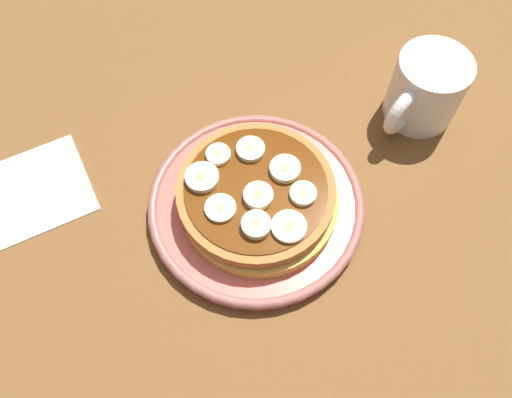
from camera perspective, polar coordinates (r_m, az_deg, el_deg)
name	(u,v)px	position (r cm, az deg, el deg)	size (l,w,h in cm)	color
ground_plane	(256,215)	(57.96, 0.00, -1.77)	(140.00, 140.00, 3.00)	brown
plate	(256,205)	(55.72, 0.00, -0.63)	(23.30, 23.30, 1.86)	#CC594C
pancake_stack	(259,198)	(53.66, 0.32, 0.07)	(17.31, 16.56, 3.23)	gold
banana_slice_0	(258,196)	(51.59, 0.25, 0.34)	(3.03, 3.03, 0.99)	#F0E6BA
banana_slice_1	(303,194)	(52.01, 5.22, 0.56)	(2.74, 2.74, 0.82)	#F0EFBD
banana_slice_2	(220,208)	(51.24, -3.95, -1.05)	(3.16, 3.16, 0.68)	#FAE0BB
banana_slice_3	(256,225)	(50.11, 0.02, -2.90)	(2.95, 2.95, 1.06)	#FDF3C2
banana_slice_4	(250,149)	(54.54, -0.61, 5.49)	(3.04, 3.04, 0.84)	#EDE6C2
banana_slice_5	(202,178)	(52.95, -5.97, 2.36)	(3.49, 3.49, 0.93)	#F9E4BE
banana_slice_6	(289,227)	(50.32, 3.65, -3.09)	(3.52, 3.52, 0.71)	#F3E1BE
banana_slice_7	(285,169)	(53.28, 3.23, 3.32)	(3.23, 3.23, 0.93)	#ECF1C5
banana_slice_8	(222,152)	(54.53, -3.80, 5.22)	(2.63, 2.63, 0.78)	#FDF2C4
coffee_mug	(425,90)	(63.27, 18.14, 11.39)	(11.59, 8.30, 8.37)	white
napkin	(37,189)	(62.59, -22.99, 1.03)	(11.00, 11.00, 0.30)	white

